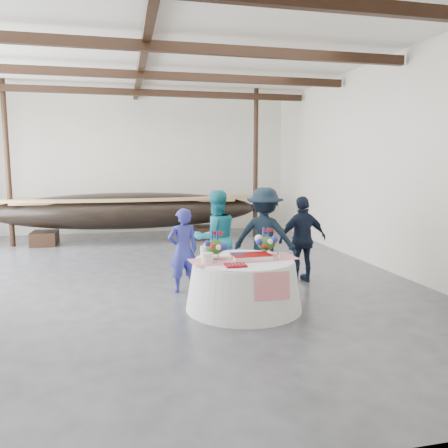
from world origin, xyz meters
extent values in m
cube|color=#3D3D42|center=(0.00, 0.00, 0.00)|extent=(10.00, 12.00, 0.01)
cube|color=silver|center=(0.00, 6.00, 2.25)|extent=(10.00, 0.02, 4.50)
cube|color=silver|center=(0.00, -6.00, 2.25)|extent=(10.00, 0.02, 4.50)
cube|color=silver|center=(5.00, 0.00, 2.25)|extent=(0.02, 12.00, 4.50)
cube|color=white|center=(0.00, 0.00, 4.50)|extent=(10.00, 12.00, 0.01)
cube|color=black|center=(0.00, -1.00, 4.25)|extent=(9.80, 0.12, 0.18)
cube|color=black|center=(0.00, 1.50, 4.25)|extent=(9.80, 0.12, 0.18)
cube|color=black|center=(0.00, 4.00, 4.25)|extent=(9.80, 0.12, 0.18)
cube|color=black|center=(0.00, 0.00, 4.38)|extent=(0.15, 11.76, 0.15)
cylinder|color=black|center=(-3.50, 4.09, 2.25)|extent=(0.14, 0.14, 4.50)
cylinder|color=black|center=(3.50, 4.09, 2.25)|extent=(0.14, 0.14, 4.50)
cube|color=black|center=(-2.67, 4.09, 0.19)|extent=(0.67, 0.87, 0.38)
cube|color=black|center=(1.95, 4.09, 0.19)|extent=(0.67, 0.87, 0.38)
ellipsoid|color=black|center=(-0.36, 4.09, 0.91)|extent=(7.70, 1.54, 1.06)
cube|color=#9E7A4C|center=(-0.36, 4.09, 1.20)|extent=(6.16, 1.01, 0.06)
cone|color=white|center=(1.35, -2.36, 0.38)|extent=(1.83, 1.83, 0.76)
cylinder|color=white|center=(1.35, -2.36, 0.77)|extent=(1.55, 1.55, 0.04)
cube|color=red|center=(1.35, -2.36, 0.79)|extent=(1.74, 0.71, 0.01)
cube|color=white|center=(1.47, -2.38, 0.82)|extent=(0.60, 0.40, 0.07)
cylinder|color=white|center=(0.75, -2.51, 0.87)|extent=(0.18, 0.18, 0.16)
cylinder|color=white|center=(0.81, -2.04, 0.87)|extent=(0.18, 0.18, 0.17)
cube|color=maroon|center=(1.11, -2.78, 0.80)|extent=(0.30, 0.24, 0.03)
cone|color=silver|center=(1.90, -2.48, 0.85)|extent=(0.09, 0.09, 0.12)
imported|color=navy|center=(0.54, -1.25, 0.75)|extent=(0.60, 0.44, 1.50)
imported|color=teal|center=(1.20, -0.95, 0.89)|extent=(0.97, 0.82, 1.79)
imported|color=black|center=(2.10, -1.10, 0.92)|extent=(1.37, 1.14, 1.84)
imported|color=#131C30|center=(2.88, -1.09, 0.83)|extent=(1.00, 0.47, 1.66)
camera|label=1|loc=(-0.44, -8.82, 2.28)|focal=35.00mm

